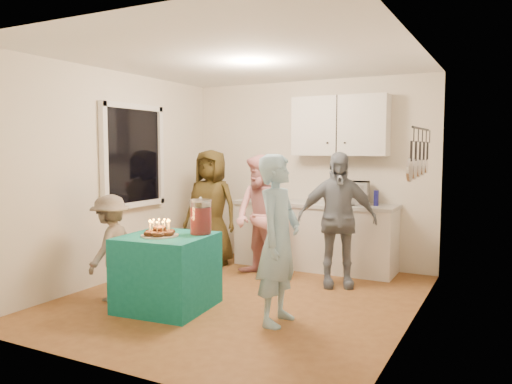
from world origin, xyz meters
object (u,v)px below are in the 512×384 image
at_px(woman_back_center, 261,217).
at_px(child_near_left, 111,247).
at_px(punch_jar, 201,218).
at_px(counter, 314,237).
at_px(man_birthday, 278,240).
at_px(party_table, 167,272).
at_px(woman_back_left, 211,208).
at_px(microwave, 348,193).
at_px(woman_back_right, 337,220).

xyz_separation_m(woman_back_center, child_near_left, (-1.04, -1.57, -0.21)).
bearing_deg(child_near_left, punch_jar, 90.70).
distance_m(counter, woman_back_center, 0.97).
distance_m(punch_jar, woman_back_center, 1.31).
relative_size(punch_jar, woman_back_center, 0.22).
xyz_separation_m(punch_jar, child_near_left, (-1.00, -0.26, -0.36)).
bearing_deg(man_birthday, party_table, 94.98).
bearing_deg(woman_back_left, microwave, 11.34).
bearing_deg(child_near_left, party_table, 78.77).
bearing_deg(child_near_left, woman_back_right, 115.05).
distance_m(counter, man_birthday, 2.29).
xyz_separation_m(man_birthday, woman_back_right, (0.08, 1.48, 0.01)).
relative_size(counter, party_table, 2.59).
bearing_deg(party_table, counter, 72.82).
bearing_deg(microwave, woman_back_center, -147.89).
distance_m(woman_back_center, woman_back_right, 0.98).
bearing_deg(woman_back_left, punch_jar, -64.45).
bearing_deg(microwave, punch_jar, -123.89).
bearing_deg(counter, microwave, 0.00).
distance_m(counter, punch_jar, 2.21).
xyz_separation_m(counter, woman_back_center, (-0.41, -0.80, 0.35)).
height_order(punch_jar, woman_back_left, woman_back_left).
bearing_deg(man_birthday, counter, 11.13).
bearing_deg(party_table, punch_jar, 40.38).
distance_m(party_table, woman_back_right, 2.10).
bearing_deg(woman_back_left, party_table, -74.60).
xyz_separation_m(party_table, man_birthday, (1.20, 0.13, 0.42)).
relative_size(woman_back_center, woman_back_right, 0.98).
relative_size(microwave, party_table, 0.64).
relative_size(woman_back_left, child_near_left, 1.42).
relative_size(punch_jar, child_near_left, 0.30).
relative_size(counter, woman_back_center, 1.40).
distance_m(counter, woman_back_right, 0.99).
bearing_deg(child_near_left, man_birthday, 80.79).
bearing_deg(man_birthday, punch_jar, 82.87).
height_order(party_table, child_near_left, child_near_left).
relative_size(counter, man_birthday, 1.38).
xyz_separation_m(punch_jar, woman_back_left, (-0.90, 1.62, -0.12)).
distance_m(party_table, man_birthday, 1.28).
distance_m(woman_back_left, woman_back_center, 1.00).
relative_size(party_table, punch_jar, 2.50).
xyz_separation_m(woman_back_left, child_near_left, (-0.09, -1.88, -0.24)).
bearing_deg(microwave, party_table, -127.25).
bearing_deg(party_table, woman_back_left, 109.08).
bearing_deg(woman_back_center, punch_jar, -72.16).
distance_m(microwave, party_table, 2.71).
distance_m(counter, microwave, 0.79).
bearing_deg(man_birthday, child_near_left, 93.76).
height_order(punch_jar, child_near_left, child_near_left).
relative_size(man_birthday, woman_back_left, 0.98).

